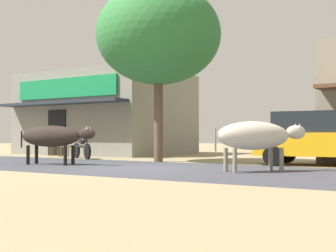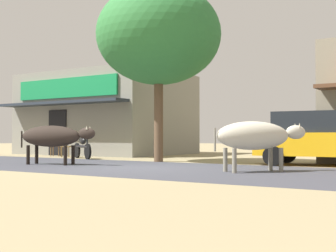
% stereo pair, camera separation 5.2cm
% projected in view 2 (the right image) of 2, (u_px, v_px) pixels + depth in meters
% --- Properties ---
extents(ground, '(80.00, 80.00, 0.00)m').
position_uv_depth(ground, '(136.00, 168.00, 13.26)').
color(ground, '#988862').
extents(asphalt_road, '(72.00, 5.65, 0.00)m').
position_uv_depth(asphalt_road, '(136.00, 168.00, 13.26)').
color(asphalt_road, '#3E3F48').
rests_on(asphalt_road, ground).
extents(storefront_left_cafe, '(7.54, 6.66, 3.97)m').
position_uv_depth(storefront_left_cafe, '(107.00, 115.00, 23.72)').
color(storefront_left_cafe, gray).
rests_on(storefront_left_cafe, ground).
extents(roadside_tree, '(4.39, 4.39, 6.22)m').
position_uv_depth(roadside_tree, '(159.00, 35.00, 16.39)').
color(roadside_tree, brown).
rests_on(roadside_tree, ground).
extents(parked_hatchback_car, '(3.83, 2.24, 1.64)m').
position_uv_depth(parked_hatchback_car, '(316.00, 138.00, 14.27)').
color(parked_hatchback_car, '#EFAB15').
rests_on(parked_hatchback_car, ground).
extents(parked_motorcycle, '(1.69, 0.93, 1.05)m').
position_uv_depth(parked_motorcycle, '(82.00, 147.00, 18.46)').
color(parked_motorcycle, black).
rests_on(parked_motorcycle, ground).
extents(cow_near_brown, '(2.64, 1.10, 1.23)m').
position_uv_depth(cow_near_brown, '(53.00, 137.00, 14.65)').
color(cow_near_brown, '#2C231E').
rests_on(cow_near_brown, ground).
extents(cow_far_dark, '(1.97, 2.28, 1.27)m').
position_uv_depth(cow_far_dark, '(255.00, 136.00, 11.74)').
color(cow_far_dark, beige).
rests_on(cow_far_dark, ground).
extents(cafe_chair_near_tree, '(0.60, 0.60, 0.92)m').
position_uv_depth(cafe_chair_near_tree, '(54.00, 145.00, 20.70)').
color(cafe_chair_near_tree, brown).
rests_on(cafe_chair_near_tree, ground).
extents(cafe_chair_by_doorway, '(0.52, 0.52, 0.92)m').
position_uv_depth(cafe_chair_by_doorway, '(66.00, 145.00, 19.92)').
color(cafe_chair_by_doorway, brown).
rests_on(cafe_chair_by_doorway, ground).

